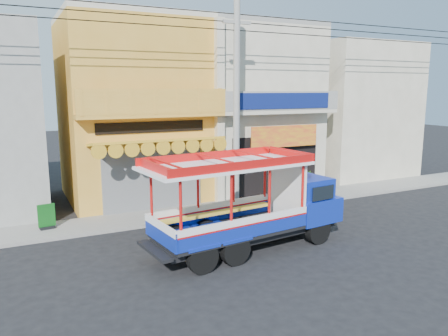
# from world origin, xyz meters

# --- Properties ---
(ground) EXTENTS (90.00, 90.00, 0.00)m
(ground) POSITION_xyz_m (0.00, 0.00, 0.00)
(ground) COLOR black
(ground) RESTS_ON ground
(sidewalk) EXTENTS (30.00, 2.00, 0.12)m
(sidewalk) POSITION_xyz_m (0.00, 4.00, 0.06)
(sidewalk) COLOR slate
(sidewalk) RESTS_ON ground
(shophouse_left) EXTENTS (6.00, 7.50, 8.24)m
(shophouse_left) POSITION_xyz_m (-4.00, 7.96, 4.11)
(shophouse_left) COLOR gold
(shophouse_left) RESTS_ON ground
(shophouse_right) EXTENTS (6.00, 6.75, 8.24)m
(shophouse_right) POSITION_xyz_m (2.00, 7.96, 4.11)
(shophouse_right) COLOR #B1AA91
(shophouse_right) RESTS_ON ground
(party_pilaster) EXTENTS (0.35, 0.30, 8.00)m
(party_pilaster) POSITION_xyz_m (-1.00, 4.85, 4.00)
(party_pilaster) COLOR #B1AA91
(party_pilaster) RESTS_ON ground
(filler_building_right) EXTENTS (6.00, 6.00, 7.60)m
(filler_building_right) POSITION_xyz_m (9.00, 8.00, 3.80)
(filler_building_right) COLOR #B1AA91
(filler_building_right) RESTS_ON ground
(utility_pole) EXTENTS (28.00, 0.26, 9.00)m
(utility_pole) POSITION_xyz_m (-0.85, 3.30, 5.03)
(utility_pole) COLOR gray
(utility_pole) RESTS_ON ground
(songthaew_truck) EXTENTS (6.82, 2.86, 3.09)m
(songthaew_truck) POSITION_xyz_m (-2.12, -0.48, 1.49)
(songthaew_truck) COLOR black
(songthaew_truck) RESTS_ON ground
(green_sign) EXTENTS (0.60, 0.34, 0.91)m
(green_sign) POSITION_xyz_m (-8.24, 4.12, 0.50)
(green_sign) COLOR black
(green_sign) RESTS_ON sidewalk
(potted_plant_a) EXTENTS (1.23, 1.28, 1.10)m
(potted_plant_a) POSITION_xyz_m (3.04, 4.17, 0.67)
(potted_plant_a) COLOR #2B5719
(potted_plant_a) RESTS_ON sidewalk
(potted_plant_b) EXTENTS (0.74, 0.75, 1.06)m
(potted_plant_b) POSITION_xyz_m (1.75, 4.35, 0.65)
(potted_plant_b) COLOR #2B5719
(potted_plant_b) RESTS_ON sidewalk
(potted_plant_c) EXTENTS (0.72, 0.72, 1.13)m
(potted_plant_c) POSITION_xyz_m (2.92, 4.52, 0.68)
(potted_plant_c) COLOR #2B5719
(potted_plant_c) RESTS_ON sidewalk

